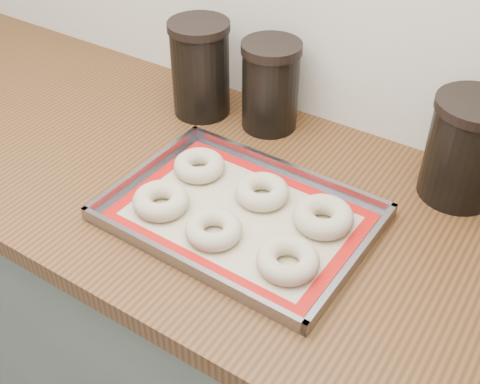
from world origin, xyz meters
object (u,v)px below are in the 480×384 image
Objects in this scene: bagel_back_left at (199,166)px; canister_right at (466,149)px; canister_mid at (270,86)px; bagel_front_left at (161,201)px; bagel_front_right at (288,260)px; canister_left at (200,68)px; baking_tray at (240,215)px; bagel_front_mid at (214,229)px; bagel_back_right at (323,217)px; bagel_back_mid at (262,192)px.

bagel_back_left is 0.50m from canister_right.
canister_right is (0.42, -0.01, 0.00)m from canister_mid.
bagel_front_left is 0.52× the size of canister_right.
bagel_front_right is 0.49× the size of canister_left.
baking_tray is 0.15m from bagel_front_right.
bagel_back_left is (-0.13, 0.14, 0.00)m from bagel_front_mid.
baking_tray is 0.15m from bagel_back_right.
bagel_back_left is at bearing -55.23° from canister_left.
bagel_back_left is (-0.14, 0.07, 0.01)m from baking_tray.
canister_mid is (0.02, 0.23, 0.08)m from bagel_back_left.
bagel_front_left is at bearing -87.16° from bagel_back_left.
bagel_back_right is at bearing -43.06° from canister_mid.
bagel_front_mid is 0.47× the size of canister_left.
bagel_front_mid is at bearing -137.78° from bagel_back_right.
bagel_back_left is at bearing 154.78° from baking_tray.
canister_right reaches higher than bagel_back_left.
canister_left is 0.58m from canister_right.
canister_mid is at bearing 136.94° from bagel_back_right.
bagel_back_right reaches higher than bagel_front_right.
canister_right is (0.58, 0.02, -0.01)m from canister_left.
bagel_back_right is (0.14, 0.13, 0.00)m from bagel_front_mid.
bagel_back_left is 0.15m from bagel_back_mid.
canister_left is at bearing 153.63° from bagel_back_right.
bagel_front_mid is 0.44m from canister_left.
bagel_back_mid is at bearing -142.99° from canister_right.
bagel_back_right is (0.13, 0.06, 0.02)m from baking_tray.
bagel_front_right is 0.30m from bagel_back_left.
baking_tray is at bearing -136.65° from canister_right.
baking_tray is 2.41× the size of canister_mid.
canister_left is (-0.28, 0.20, 0.09)m from bagel_back_mid.
bagel_front_left is at bearing -155.42° from baking_tray.
bagel_front_mid and bagel_front_right have the same top height.
baking_tray is at bearing -43.69° from canister_left.
canister_left reaches higher than bagel_back_left.
canister_mid is at bearing 87.60° from bagel_front_left.
bagel_back_mid is at bearing -35.31° from canister_left.
bagel_front_left reaches higher than bagel_front_right.
canister_right is at bearing -1.56° from canister_mid.
baking_tray is at bearing 154.31° from bagel_front_right.
bagel_front_left is 0.36m from canister_mid.
canister_mid reaches higher than bagel_front_left.
bagel_back_right is (0.27, -0.01, 0.00)m from bagel_back_left.
bagel_back_right is 0.29m from canister_right.
canister_left is (-0.14, 0.20, 0.09)m from bagel_back_left.
canister_mid is (0.01, 0.36, 0.08)m from bagel_front_left.
canister_right is (0.30, 0.28, 0.09)m from baking_tray.
baking_tray is at bearing -156.05° from bagel_back_right.
baking_tray is 4.53× the size of bagel_front_left.
bagel_back_mid is 0.27m from canister_mid.
canister_right reaches higher than canister_mid.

